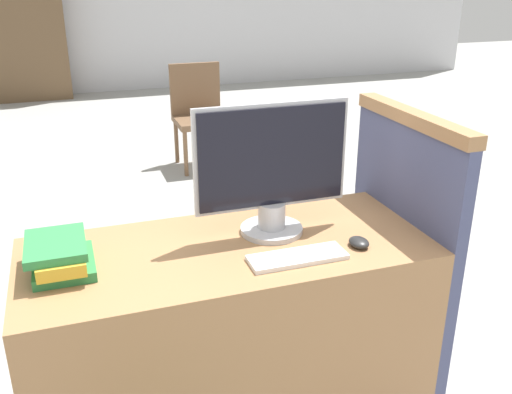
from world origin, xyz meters
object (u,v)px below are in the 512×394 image
mouse (359,242)px  far_chair (199,111)px  book_stack (60,256)px  keyboard (297,257)px  monitor (272,171)px

mouse → far_chair: (0.19, 3.18, -0.26)m
book_stack → far_chair: 3.26m
keyboard → far_chair: size_ratio=0.38×
keyboard → far_chair: far_chair is taller
keyboard → far_chair: (0.43, 3.20, -0.25)m
mouse → far_chair: 3.20m
mouse → far_chair: far_chair is taller
keyboard → book_stack: (-0.74, 0.18, 0.04)m
book_stack → keyboard: bearing=-13.4°
keyboard → monitor: bearing=91.8°
keyboard → book_stack: 0.77m
keyboard → book_stack: bearing=166.6°
mouse → book_stack: 1.00m
monitor → book_stack: (-0.74, -0.05, -0.19)m
monitor → book_stack: size_ratio=2.17×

